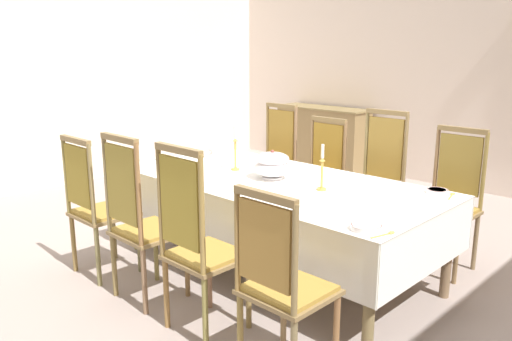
# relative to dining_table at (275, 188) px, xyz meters

# --- Properties ---
(ground) EXTENTS (7.51, 7.07, 0.04)m
(ground) POSITION_rel_dining_table_xyz_m (0.00, -0.05, -0.70)
(ground) COLOR #A29189
(back_wall) EXTENTS (7.51, 0.08, 3.36)m
(back_wall) POSITION_rel_dining_table_xyz_m (0.00, 3.53, 1.00)
(back_wall) COLOR silver
(back_wall) RESTS_ON ground
(left_wall) EXTENTS (0.08, 7.07, 3.36)m
(left_wall) POSITION_rel_dining_table_xyz_m (-3.80, -0.05, 1.00)
(left_wall) COLOR silver
(left_wall) RESTS_ON ground
(dining_table) EXTENTS (2.58, 1.22, 0.75)m
(dining_table) POSITION_rel_dining_table_xyz_m (0.00, 0.00, 0.00)
(dining_table) COLOR olive
(dining_table) RESTS_ON ground
(tablecloth) EXTENTS (2.60, 1.24, 0.39)m
(tablecloth) POSITION_rel_dining_table_xyz_m (0.00, -0.00, -0.02)
(tablecloth) COLOR white
(tablecloth) RESTS_ON dining_table
(chair_south_a) EXTENTS (0.44, 0.42, 1.11)m
(chair_south_a) POSITION_rel_dining_table_xyz_m (-0.95, -1.01, -0.11)
(chair_south_a) COLOR olive
(chair_south_a) RESTS_ON ground
(chair_north_a) EXTENTS (0.44, 0.42, 1.18)m
(chair_north_a) POSITION_rel_dining_table_xyz_m (-0.95, 1.02, -0.08)
(chair_north_a) COLOR #89674A
(chair_north_a) RESTS_ON ground
(chair_south_b) EXTENTS (0.44, 0.42, 1.20)m
(chair_south_b) POSITION_rel_dining_table_xyz_m (-0.34, -1.02, -0.08)
(chair_south_b) COLOR olive
(chair_south_b) RESTS_ON ground
(chair_north_b) EXTENTS (0.44, 0.42, 1.10)m
(chair_north_b) POSITION_rel_dining_table_xyz_m (-0.34, 1.01, -0.11)
(chair_north_b) COLOR olive
(chair_north_b) RESTS_ON ground
(chair_south_c) EXTENTS (0.44, 0.42, 1.21)m
(chair_south_c) POSITION_rel_dining_table_xyz_m (0.28, -1.02, -0.08)
(chair_south_c) COLOR #886146
(chair_south_c) RESTS_ON ground
(chair_north_c) EXTENTS (0.44, 0.42, 1.22)m
(chair_north_c) POSITION_rel_dining_table_xyz_m (0.28, 1.02, -0.07)
(chair_north_c) COLOR olive
(chair_north_c) RESTS_ON ground
(chair_south_d) EXTENTS (0.44, 0.42, 1.08)m
(chair_south_d) POSITION_rel_dining_table_xyz_m (0.96, -1.01, -0.12)
(chair_south_d) COLOR olive
(chair_south_d) RESTS_ON ground
(chair_north_d) EXTENTS (0.44, 0.42, 1.14)m
(chair_north_d) POSITION_rel_dining_table_xyz_m (0.96, 1.02, -0.10)
(chair_north_d) COLOR brown
(chair_north_d) RESTS_ON ground
(soup_tureen) EXTENTS (0.29, 0.29, 0.23)m
(soup_tureen) POSITION_rel_dining_table_xyz_m (-0.03, -0.00, 0.18)
(soup_tureen) COLOR white
(soup_tureen) RESTS_ON tablecloth
(candlestick_west) EXTENTS (0.07, 0.07, 0.37)m
(candlestick_west) POSITION_rel_dining_table_xyz_m (-0.45, -0.00, 0.22)
(candlestick_west) COLOR gold
(candlestick_west) RESTS_ON tablecloth
(candlestick_east) EXTENTS (0.07, 0.07, 0.34)m
(candlestick_east) POSITION_rel_dining_table_xyz_m (0.45, -0.00, 0.21)
(candlestick_east) COLOR gold
(candlestick_east) RESTS_ON tablecloth
(bowl_near_left) EXTENTS (0.15, 0.15, 0.03)m
(bowl_near_left) POSITION_rel_dining_table_xyz_m (1.08, 0.50, 0.09)
(bowl_near_left) COLOR white
(bowl_near_left) RESTS_ON tablecloth
(bowl_near_right) EXTENTS (0.18, 0.18, 0.03)m
(bowl_near_right) POSITION_rel_dining_table_xyz_m (1.13, -0.49, 0.09)
(bowl_near_right) COLOR white
(bowl_near_right) RESTS_ON tablecloth
(spoon_primary) EXTENTS (0.06, 0.17, 0.01)m
(spoon_primary) POSITION_rel_dining_table_xyz_m (1.18, 0.53, 0.08)
(spoon_primary) COLOR gold
(spoon_primary) RESTS_ON tablecloth
(spoon_secondary) EXTENTS (0.06, 0.17, 0.01)m
(spoon_secondary) POSITION_rel_dining_table_xyz_m (1.26, -0.46, 0.08)
(spoon_secondary) COLOR gold
(spoon_secondary) RESTS_ON tablecloth
(sideboard) EXTENTS (1.44, 0.48, 0.90)m
(sideboard) POSITION_rel_dining_table_xyz_m (-1.95, 3.21, -0.23)
(sideboard) COLOR olive
(sideboard) RESTS_ON ground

